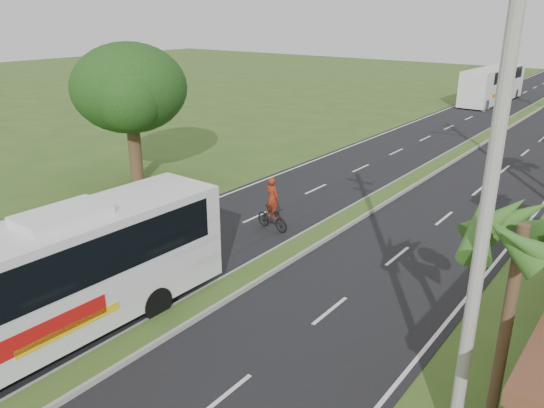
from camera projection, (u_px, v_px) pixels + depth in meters
The scene contains 11 objects.
ground at pixel (133, 346), 15.11m from camera, with size 180.00×180.00×0.00m, color #38531E.
road_asphalt at pixel (416, 179), 30.05m from camera, with size 14.00×160.00×0.02m, color black.
median_strip at pixel (416, 177), 30.01m from camera, with size 1.20×160.00×0.18m.
lane_edge_left at pixel (316, 160), 33.86m from camera, with size 0.12×160.00×0.01m, color silver.
lane_edge_right at pixel (544, 204), 26.24m from camera, with size 0.12×160.00×0.01m, color silver.
palm_verge_a at pixel (522, 237), 10.60m from camera, with size 2.40×2.40×5.45m.
shade_tree at pixel (129, 91), 27.76m from camera, with size 6.30×6.00×7.54m.
utility_pole_a at pixel (488, 201), 9.82m from camera, with size 1.60×0.28×11.00m.
coach_bus_main at pixel (31, 284), 14.12m from camera, with size 2.77×12.11×3.90m.
coach_bus_far at pixel (493, 83), 54.37m from camera, with size 3.07×12.17×3.52m.
motorcyclist at pixel (272, 211), 22.80m from camera, with size 1.78×0.69×2.39m.
Camera 1 is at (10.91, -7.78, 9.00)m, focal length 35.00 mm.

